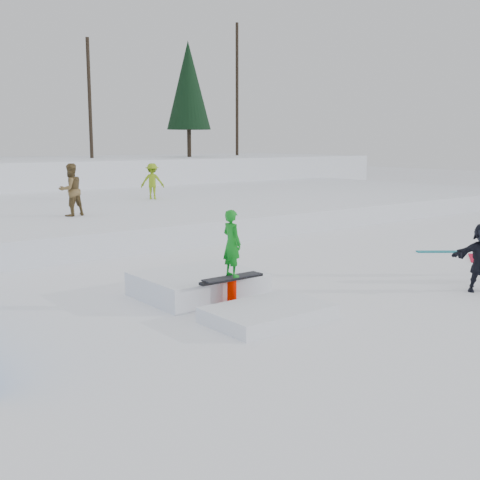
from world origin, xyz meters
TOP-DOWN VIEW (x-y plane):
  - ground at (0.00, 0.00)m, footprint 120.00×120.00m
  - snow_midrise at (0.00, 16.00)m, footprint 50.00×18.00m
  - treeline at (6.18, 28.28)m, footprint 40.24×4.22m
  - walker_olive at (0.09, 11.61)m, footprint 1.06×0.90m
  - walker_ygreen at (5.79, 15.60)m, footprint 1.27×1.15m
  - loose_board_red at (8.11, 0.14)m, footprint 1.31×1.03m
  - loose_board_teal at (8.20, 1.45)m, footprint 1.28×1.07m
  - jib_rail_feature at (-1.03, 0.89)m, footprint 2.60×4.40m

SIDE VIEW (x-z plane):
  - ground at x=0.00m, z-range 0.00..0.00m
  - loose_board_red at x=8.11m, z-range 0.00..0.03m
  - loose_board_teal at x=8.20m, z-range 0.00..0.03m
  - jib_rail_feature at x=-1.03m, z-range -0.75..1.36m
  - snow_midrise at x=0.00m, z-range 0.00..0.80m
  - walker_ygreen at x=5.79m, z-range 0.80..2.50m
  - walker_olive at x=0.09m, z-range 0.80..2.74m
  - treeline at x=6.18m, z-range 2.20..12.70m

